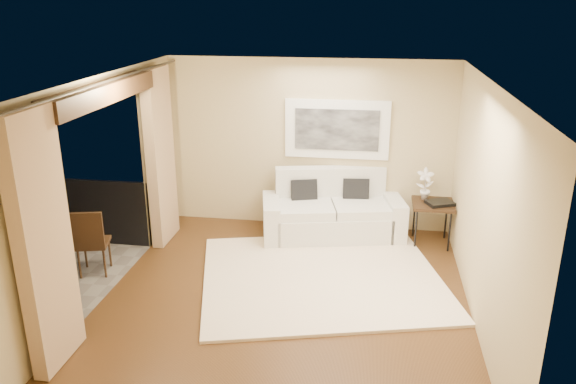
% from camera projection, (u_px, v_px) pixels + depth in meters
% --- Properties ---
extents(floor, '(5.00, 5.00, 0.00)m').
position_uv_depth(floor, '(285.00, 299.00, 7.00)').
color(floor, '#503217').
rests_on(floor, ground).
extents(room_shell, '(5.00, 6.40, 5.00)m').
position_uv_depth(room_shell, '(102.00, 93.00, 6.47)').
color(room_shell, white).
rests_on(room_shell, ground).
extents(balcony, '(1.81, 2.60, 1.17)m').
position_uv_depth(balcony, '(38.00, 268.00, 7.41)').
color(balcony, '#605B56').
rests_on(balcony, ground).
extents(curtains, '(0.16, 4.80, 2.64)m').
position_uv_depth(curtains, '(114.00, 190.00, 6.86)').
color(curtains, tan).
rests_on(curtains, ground).
extents(artwork, '(1.62, 0.07, 0.92)m').
position_uv_depth(artwork, '(337.00, 129.00, 8.70)').
color(artwork, white).
rests_on(artwork, room_shell).
extents(rug, '(3.72, 3.43, 0.04)m').
position_uv_depth(rug, '(321.00, 277.00, 7.51)').
color(rug, '#FFEBCD').
rests_on(rug, floor).
extents(sofa, '(2.29, 1.35, 1.03)m').
position_uv_depth(sofa, '(332.00, 213.00, 8.77)').
color(sofa, silver).
rests_on(sofa, floor).
extents(side_table, '(0.61, 0.61, 0.66)m').
position_uv_depth(side_table, '(433.00, 206.00, 8.38)').
color(side_table, black).
rests_on(side_table, floor).
extents(tray, '(0.46, 0.41, 0.05)m').
position_uv_depth(tray, '(440.00, 203.00, 8.29)').
color(tray, black).
rests_on(tray, side_table).
extents(orchid, '(0.27, 0.19, 0.49)m').
position_uv_depth(orchid, '(425.00, 184.00, 8.43)').
color(orchid, white).
rests_on(orchid, side_table).
extents(bistro_table, '(0.71, 0.71, 0.71)m').
position_uv_depth(bistro_table, '(35.00, 255.00, 6.75)').
color(bistro_table, black).
rests_on(bistro_table, balcony).
extents(balcony_chair_far, '(0.49, 0.50, 0.94)m').
position_uv_depth(balcony_chair_far, '(90.00, 238.00, 7.42)').
color(balcony_chair_far, black).
rests_on(balcony_chair_far, balcony).
extents(balcony_chair_near, '(0.52, 0.52, 1.06)m').
position_uv_depth(balcony_chair_near, '(28.00, 254.00, 6.81)').
color(balcony_chair_near, black).
rests_on(balcony_chair_near, balcony).
extents(ice_bucket, '(0.18, 0.18, 0.20)m').
position_uv_depth(ice_bucket, '(27.00, 238.00, 6.79)').
color(ice_bucket, silver).
rests_on(ice_bucket, bistro_table).
extents(candle, '(0.06, 0.06, 0.07)m').
position_uv_depth(candle, '(43.00, 242.00, 6.84)').
color(candle, red).
rests_on(candle, bistro_table).
extents(vase, '(0.04, 0.04, 0.18)m').
position_uv_depth(vase, '(19.00, 250.00, 6.49)').
color(vase, white).
rests_on(vase, bistro_table).
extents(glass_a, '(0.06, 0.06, 0.12)m').
position_uv_depth(glass_a, '(41.00, 247.00, 6.64)').
color(glass_a, silver).
rests_on(glass_a, bistro_table).
extents(glass_b, '(0.06, 0.06, 0.12)m').
position_uv_depth(glass_b, '(51.00, 243.00, 6.74)').
color(glass_b, white).
rests_on(glass_b, bistro_table).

